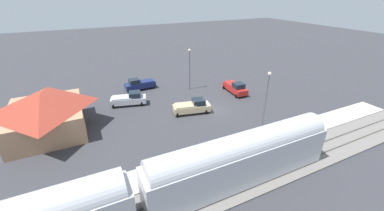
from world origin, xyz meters
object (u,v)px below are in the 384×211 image
passenger_train (137,192)px  light_pole_lot_center (189,64)px  station_building (45,112)px  pickup_navy (140,84)px  pedestrian_on_platform (311,123)px  pickup_tan (192,107)px  pickup_silver (129,99)px  light_pole_near_platform (267,94)px  pickup_red (235,88)px

passenger_train → light_pole_lot_center: 27.86m
station_building → pickup_navy: station_building is taller
pedestrian_on_platform → pickup_navy: bearing=34.1°
pickup_tan → light_pole_lot_center: size_ratio=0.77×
passenger_train → light_pole_lot_center: light_pole_lot_center is taller
station_building → passenger_train: bearing=-158.5°
pickup_silver → light_pole_lot_center: bearing=-80.9°
pickup_silver → pedestrian_on_platform: bearing=-133.2°
pedestrian_on_platform → light_pole_lot_center: 21.58m
pedestrian_on_platform → pickup_tan: (11.21, 11.39, -0.25)m
station_building → light_pole_near_platform: (-11.20, -25.29, 2.14)m
pickup_navy → pickup_red: size_ratio=0.99×
passenger_train → station_building: passenger_train is taller
station_building → pickup_navy: 16.88m
pedestrian_on_platform → pickup_red: size_ratio=0.31×
pedestrian_on_platform → light_pole_near_platform: size_ratio=0.22×
pedestrian_on_platform → pickup_tan: 15.98m
passenger_train → pickup_red: passenger_train is taller
pickup_tan → pedestrian_on_platform: bearing=-134.6°
passenger_train → pickup_silver: size_ratio=6.58×
station_building → light_pole_near_platform: bearing=-113.9°
pedestrian_on_platform → passenger_train: bearing=98.3°
pickup_navy → pickup_silver: bearing=151.3°
station_building → pickup_silver: (3.38, -11.00, -1.70)m
station_building → pickup_tan: station_building is taller
station_building → pickup_navy: bearing=-57.2°
pickup_tan → light_pole_near_platform: (-7.78, -6.49, 3.84)m
pickup_silver → light_pole_lot_center: light_pole_lot_center is taller
light_pole_near_platform → pickup_red: bearing=-17.8°
light_pole_lot_center → pickup_navy: bearing=64.9°
pickup_navy → pickup_silver: 6.51m
passenger_train → pickup_silver: (21.38, -3.91, -1.83)m
pedestrian_on_platform → pickup_tan: pickup_tan is taller
pickup_silver → pickup_red: 18.22m
passenger_train → pickup_red: 28.44m
passenger_train → pickup_tan: size_ratio=6.61×
passenger_train → light_pole_near_platform: light_pole_near_platform is taller
station_building → pedestrian_on_platform: (-14.63, -30.18, -1.44)m
passenger_train → pedestrian_on_platform: (3.36, -23.10, -1.58)m
pedestrian_on_platform → pickup_red: (14.76, 1.26, -0.25)m
pickup_red → light_pole_near_platform: size_ratio=0.71×
pickup_tan → passenger_train: bearing=141.2°
pedestrian_on_platform → pickup_silver: size_ratio=0.30×
passenger_train → pickup_tan: bearing=-38.8°
station_building → pickup_red: station_building is taller
pickup_red → light_pole_near_platform: light_pole_near_platform is taller
passenger_train → pickup_tan: passenger_train is taller
pickup_tan → light_pole_lot_center: light_pole_lot_center is taller
pickup_silver → light_pole_lot_center: (1.83, -11.40, 3.68)m
pickup_navy → light_pole_near_platform: bearing=-151.2°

